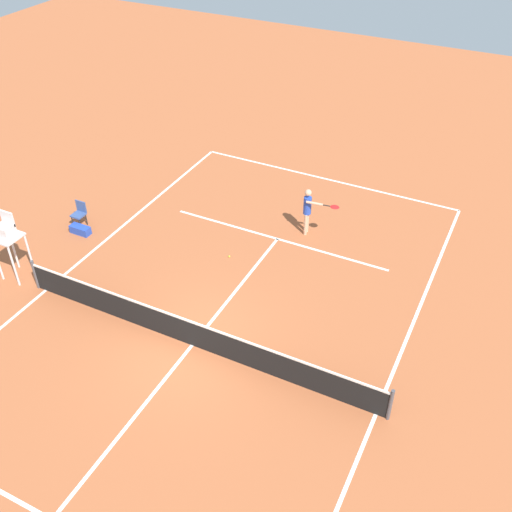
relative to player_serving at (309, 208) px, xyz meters
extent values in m
plane|color=#AD5933|center=(0.81, 6.66, -1.09)|extent=(60.00, 60.00, 0.00)
cube|color=white|center=(0.81, -3.98, -1.08)|extent=(10.93, 0.10, 0.01)
cube|color=white|center=(-4.66, 6.66, -1.08)|extent=(0.10, 21.30, 0.01)
cube|color=white|center=(6.28, 6.66, -1.08)|extent=(0.10, 21.30, 0.01)
cube|color=white|center=(0.81, 0.81, -1.08)|extent=(8.20, 0.10, 0.01)
cube|color=white|center=(0.81, 6.66, -1.08)|extent=(0.10, 11.71, 0.01)
cylinder|color=#4C4C51|center=(-4.96, 6.66, -0.55)|extent=(0.10, 0.10, 1.07)
cylinder|color=#4C4C51|center=(6.58, 6.66, -0.55)|extent=(0.10, 0.10, 1.07)
cube|color=black|center=(0.81, 6.66, -0.63)|extent=(11.53, 0.03, 0.91)
cube|color=white|center=(0.81, 6.66, -0.16)|extent=(11.53, 0.04, 0.06)
cylinder|color=#D8A884|center=(0.06, -0.10, -0.67)|extent=(0.12, 0.12, 0.84)
cylinder|color=#D8A884|center=(0.04, 0.10, -0.67)|extent=(0.12, 0.12, 0.84)
cylinder|color=#2647B7|center=(0.05, 0.00, 0.09)|extent=(0.28, 0.28, 0.66)
sphere|color=#D8A884|center=(0.05, 0.00, 0.61)|extent=(0.24, 0.24, 0.24)
cylinder|color=#D8A884|center=(0.07, -0.18, 0.12)|extent=(0.09, 0.09, 0.59)
cylinder|color=#D8A884|center=(-0.26, 0.15, 0.34)|extent=(0.59, 0.16, 0.09)
cylinder|color=black|center=(-0.68, 0.10, 0.34)|extent=(0.26, 0.07, 0.04)
ellipsoid|color=red|center=(-0.97, 0.06, 0.34)|extent=(0.35, 0.32, 0.04)
sphere|color=#CCE033|center=(1.84, 2.53, -1.05)|extent=(0.07, 0.07, 0.07)
cylinder|color=silver|center=(7.22, 6.85, -0.31)|extent=(0.07, 0.07, 1.55)
cylinder|color=silver|center=(7.22, 6.15, -0.31)|extent=(0.07, 0.07, 1.55)
cylinder|color=silver|center=(7.92, 6.15, -0.31)|extent=(0.07, 0.07, 1.55)
cube|color=silver|center=(7.57, 6.50, 0.49)|extent=(0.80, 0.80, 0.06)
cube|color=silver|center=(7.57, 6.50, 0.72)|extent=(0.50, 0.44, 0.40)
cube|color=silver|center=(7.57, 6.30, 1.07)|extent=(0.50, 0.06, 0.50)
cylinder|color=#262626|center=(7.50, 3.47, -0.86)|extent=(0.04, 0.04, 0.45)
cylinder|color=#262626|center=(7.86, 3.47, -0.86)|extent=(0.04, 0.04, 0.45)
cylinder|color=#262626|center=(7.50, 3.12, -0.86)|extent=(0.04, 0.04, 0.45)
cylinder|color=#262626|center=(7.86, 3.12, -0.86)|extent=(0.04, 0.04, 0.45)
cube|color=#38518C|center=(7.68, 3.29, -0.61)|extent=(0.44, 0.44, 0.06)
cube|color=#38518C|center=(7.68, 3.07, -0.36)|extent=(0.44, 0.04, 0.44)
cube|color=#2647B7|center=(7.36, 3.66, -0.94)|extent=(0.76, 0.32, 0.30)
camera|label=1|loc=(-6.16, 16.58, 11.26)|focal=41.52mm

